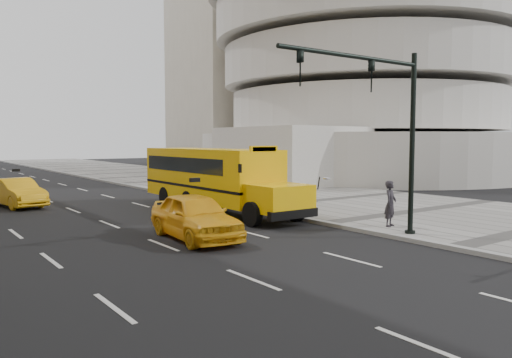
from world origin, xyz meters
TOP-DOWN VIEW (x-y plane):
  - ground at (0.00, 0.00)m, footprint 140.00×140.00m
  - sidewalk_museum at (12.00, 0.00)m, footprint 12.00×140.00m
  - curb_museum at (6.00, 0.00)m, footprint 0.30×140.00m
  - guggenheim at (29.37, 18.51)m, footprint 33.20×42.20m
  - school_bus at (4.50, 0.97)m, footprint 2.96×11.56m
  - taxi_near at (0.37, -4.71)m, footprint 2.28×4.82m
  - taxi_far at (-2.93, 8.06)m, footprint 2.29×4.64m
  - pedestrian at (7.17, -7.63)m, footprint 0.74×0.61m
  - traffic_signal at (5.19, -8.96)m, footprint 6.18×0.36m

SIDE VIEW (x-z plane):
  - ground at x=0.00m, z-range 0.00..0.00m
  - sidewalk_museum at x=12.00m, z-range 0.00..0.15m
  - curb_museum at x=6.00m, z-range 0.00..0.15m
  - taxi_far at x=-2.93m, z-range 0.00..1.46m
  - taxi_near at x=0.37m, z-range 0.00..1.59m
  - pedestrian at x=7.17m, z-range 0.15..1.89m
  - school_bus at x=4.50m, z-range 0.17..3.36m
  - traffic_signal at x=5.19m, z-range 0.89..7.29m
  - guggenheim at x=29.37m, z-range -3.92..31.08m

